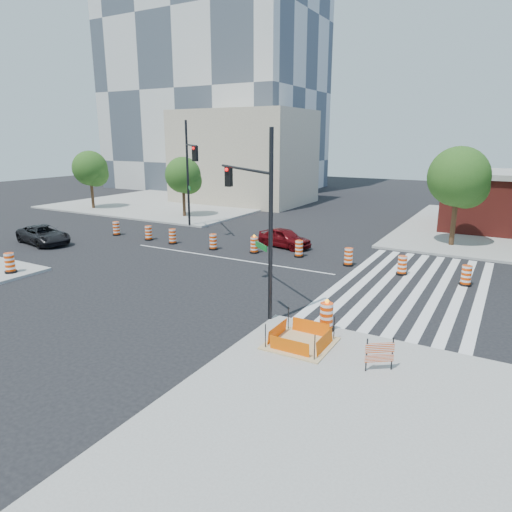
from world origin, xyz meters
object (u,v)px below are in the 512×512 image
(dark_suv, at_px, (43,235))
(signal_pole_se, at_px, (255,204))
(red_coupe, at_px, (285,238))
(signal_pole_nw, at_px, (190,165))

(dark_suv, xyz_separation_m, signal_pole_se, (18.87, -3.54, 3.90))
(signal_pole_se, bearing_deg, red_coupe, -32.55)
(signal_pole_nw, bearing_deg, red_coupe, 36.92)
(signal_pole_nw, bearing_deg, signal_pole_se, 2.07)
(red_coupe, height_order, signal_pole_se, signal_pole_se)
(red_coupe, distance_m, dark_suv, 16.64)
(dark_suv, bearing_deg, signal_pole_nw, -23.75)
(red_coupe, height_order, signal_pole_nw, signal_pole_nw)
(red_coupe, relative_size, signal_pole_se, 0.51)
(red_coupe, xyz_separation_m, dark_suv, (-14.92, -7.35, -0.01))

